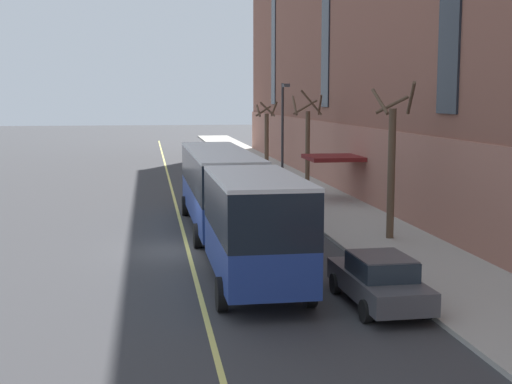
# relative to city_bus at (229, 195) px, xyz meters

# --- Properties ---
(ground_plane) EXTENTS (260.00, 260.00, 0.00)m
(ground_plane) POSITION_rel_city_bus_xyz_m (-1.78, -0.34, -2.14)
(ground_plane) COLOR #38383A
(sidewalk) EXTENTS (4.63, 160.00, 0.15)m
(sidewalk) POSITION_rel_city_bus_xyz_m (6.77, 2.66, -2.06)
(sidewalk) COLOR #ADA89E
(sidewalk) RESTS_ON ground
(city_bus) EXTENTS (3.06, 20.45, 3.69)m
(city_bus) POSITION_rel_city_bus_xyz_m (0.00, 0.00, 0.00)
(city_bus) COLOR navy
(city_bus) RESTS_ON ground
(parked_car_red_1) EXTENTS (2.06, 4.47, 1.56)m
(parked_car_red_1) POSITION_rel_city_bus_xyz_m (3.30, 10.89, -1.35)
(parked_car_red_1) COLOR #B21E19
(parked_car_red_1) RESTS_ON ground
(parked_car_darkgray_2) EXTENTS (2.04, 4.77, 1.56)m
(parked_car_darkgray_2) POSITION_rel_city_bus_xyz_m (3.40, -8.89, -1.35)
(parked_car_darkgray_2) COLOR #4C4C51
(parked_car_darkgray_2) RESTS_ON ground
(parked_car_black_3) EXTENTS (2.13, 4.60, 1.56)m
(parked_car_black_3) POSITION_rel_city_bus_xyz_m (3.15, 24.46, -1.35)
(parked_car_black_3) COLOR black
(parked_car_black_3) RESTS_ON ground
(street_tree_mid_block) EXTENTS (1.75, 1.83, 6.59)m
(street_tree_mid_block) POSITION_rel_city_bus_xyz_m (6.92, 0.19, 1.22)
(street_tree_mid_block) COLOR brown
(street_tree_mid_block) RESTS_ON sidewalk
(street_tree_far_uptown) EXTENTS (1.90, 1.85, 6.41)m
(street_tree_far_uptown) POSITION_rel_city_bus_xyz_m (6.89, 16.10, 1.23)
(street_tree_far_uptown) COLOR brown
(street_tree_far_uptown) RESTS_ON sidewalk
(street_tree_far_downtown) EXTENTS (1.76, 1.73, 5.59)m
(street_tree_far_downtown) POSITION_rel_city_bus_xyz_m (6.88, 32.03, 0.88)
(street_tree_far_downtown) COLOR brown
(street_tree_far_downtown) RESTS_ON sidewalk
(street_lamp) EXTENTS (0.36, 1.48, 6.79)m
(street_lamp) POSITION_rel_city_bus_xyz_m (5.05, 14.79, 2.18)
(street_lamp) COLOR #2D2D30
(street_lamp) RESTS_ON sidewalk
(fire_hydrant) EXTENTS (0.42, 0.24, 0.72)m
(fire_hydrant) POSITION_rel_city_bus_xyz_m (4.95, 24.18, -1.64)
(fire_hydrant) COLOR red
(fire_hydrant) RESTS_ON sidewalk
(lane_centerline) EXTENTS (0.16, 140.00, 0.01)m
(lane_centerline) POSITION_rel_city_bus_xyz_m (-1.70, 2.66, -2.13)
(lane_centerline) COLOR #E0D66B
(lane_centerline) RESTS_ON ground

